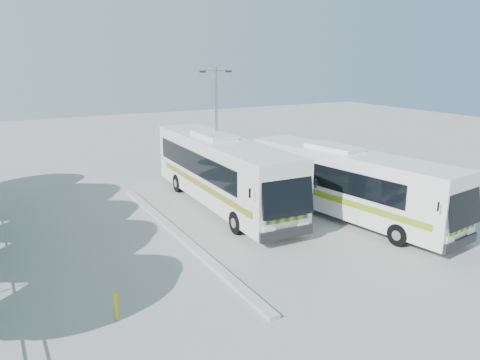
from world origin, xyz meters
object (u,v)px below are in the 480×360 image
lamppost (216,127)px  bollard (116,306)px  coach_main (222,170)px  coach_adjacent (348,182)px

lamppost → bollard: lamppost is taller
coach_main → lamppost: (0.50, 1.65, 2.06)m
coach_adjacent → bollard: bearing=-171.0°
coach_main → coach_adjacent: 6.66m
coach_adjacent → bollard: 13.40m
coach_main → bollard: (-8.07, -8.75, -1.53)m
coach_adjacent → bollard: coach_adjacent is taller
coach_main → bollard: 12.00m
coach_adjacent → coach_main: bearing=125.9°
coach_adjacent → bollard: size_ratio=13.22×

